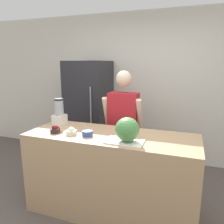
# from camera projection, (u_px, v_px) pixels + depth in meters

# --- Properties ---
(wall_back) EXTENTS (8.00, 0.06, 2.60)m
(wall_back) POSITION_uv_depth(u_px,v_px,m) (143.00, 88.00, 3.90)
(wall_back) COLOR silver
(wall_back) RESTS_ON ground_plane
(counter_island) EXTENTS (1.91, 0.71, 0.96)m
(counter_island) POSITION_uv_depth(u_px,v_px,m) (111.00, 174.00, 2.54)
(counter_island) COLOR tan
(counter_island) RESTS_ON ground_plane
(refrigerator) EXTENTS (0.67, 0.73, 1.78)m
(refrigerator) POSITION_uv_depth(u_px,v_px,m) (89.00, 111.00, 3.92)
(refrigerator) COLOR #232328
(refrigerator) RESTS_ON ground_plane
(person) EXTENTS (0.54, 0.26, 1.64)m
(person) POSITION_uv_depth(u_px,v_px,m) (123.00, 128.00, 3.06)
(person) COLOR gray
(person) RESTS_ON ground_plane
(cutting_board) EXTENTS (0.39, 0.24, 0.01)m
(cutting_board) POSITION_uv_depth(u_px,v_px,m) (124.00, 142.00, 2.20)
(cutting_board) COLOR white
(cutting_board) RESTS_ON counter_island
(watermelon) EXTENTS (0.24, 0.24, 0.24)m
(watermelon) POSITION_uv_depth(u_px,v_px,m) (127.00, 129.00, 2.16)
(watermelon) COLOR #4C8C47
(watermelon) RESTS_ON cutting_board
(bowl_cherries) EXTENTS (0.11, 0.11, 0.09)m
(bowl_cherries) POSITION_uv_depth(u_px,v_px,m) (55.00, 130.00, 2.49)
(bowl_cherries) COLOR #2D231E
(bowl_cherries) RESTS_ON counter_island
(bowl_cream) EXTENTS (0.12, 0.12, 0.09)m
(bowl_cream) POSITION_uv_depth(u_px,v_px,m) (71.00, 132.00, 2.43)
(bowl_cream) COLOR white
(bowl_cream) RESTS_ON counter_island
(bowl_small_blue) EXTENTS (0.12, 0.12, 0.06)m
(bowl_small_blue) POSITION_uv_depth(u_px,v_px,m) (87.00, 133.00, 2.38)
(bowl_small_blue) COLOR #334C9E
(bowl_small_blue) RESTS_ON counter_island
(blender) EXTENTS (0.15, 0.15, 0.33)m
(blender) POSITION_uv_depth(u_px,v_px,m) (59.00, 113.00, 2.83)
(blender) COLOR silver
(blender) RESTS_ON counter_island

